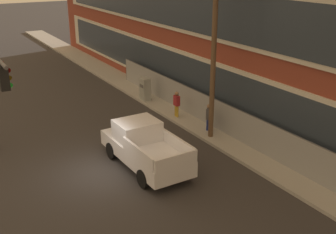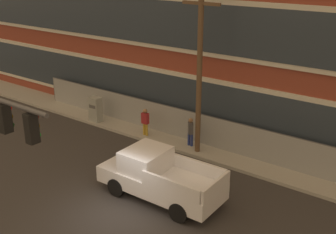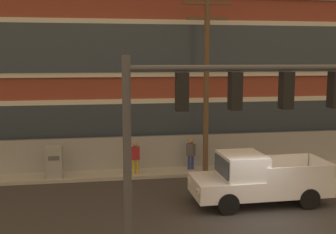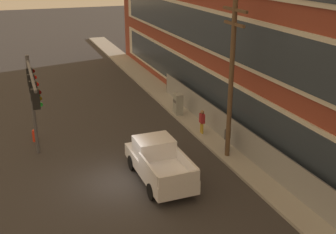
{
  "view_description": "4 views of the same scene",
  "coord_description": "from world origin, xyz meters",
  "px_view_note": "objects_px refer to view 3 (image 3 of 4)",
  "views": [
    {
      "loc": [
        15.9,
        -5.84,
        8.95
      ],
      "look_at": [
        0.98,
        2.98,
        2.39
      ],
      "focal_mm": 45.0,
      "sensor_mm": 36.0,
      "label": 1
    },
    {
      "loc": [
        9.89,
        -9.96,
        9.42
      ],
      "look_at": [
        -1.31,
        5.04,
        2.26
      ],
      "focal_mm": 45.0,
      "sensor_mm": 36.0,
      "label": 2
    },
    {
      "loc": [
        -5.54,
        -13.04,
        5.67
      ],
      "look_at": [
        -2.55,
        5.31,
        3.02
      ],
      "focal_mm": 45.0,
      "sensor_mm": 36.0,
      "label": 3
    },
    {
      "loc": [
        18.35,
        -4.14,
        10.59
      ],
      "look_at": [
        -1.9,
        3.43,
        2.37
      ],
      "focal_mm": 45.0,
      "sensor_mm": 36.0,
      "label": 4
    }
  ],
  "objects_px": {
    "electrical_cabinet": "(55,164)",
    "pedestrian_by_fence": "(191,153)",
    "traffic_signal_mast": "(215,116)",
    "utility_pole_near_corner": "(206,76)",
    "pickup_truck_white": "(257,180)",
    "pedestrian_near_cabinet": "(135,157)"
  },
  "relations": [
    {
      "from": "pickup_truck_white",
      "to": "pedestrian_near_cabinet",
      "type": "relative_size",
      "value": 3.18
    },
    {
      "from": "traffic_signal_mast",
      "to": "electrical_cabinet",
      "type": "xyz_separation_m",
      "value": [
        -4.82,
        9.8,
        -3.47
      ]
    },
    {
      "from": "electrical_cabinet",
      "to": "traffic_signal_mast",
      "type": "bearing_deg",
      "value": -63.81
    },
    {
      "from": "pickup_truck_white",
      "to": "utility_pole_near_corner",
      "type": "distance_m",
      "value": 5.91
    },
    {
      "from": "electrical_cabinet",
      "to": "pedestrian_by_fence",
      "type": "xyz_separation_m",
      "value": [
        6.49,
        0.46,
        0.16
      ]
    },
    {
      "from": "pedestrian_near_cabinet",
      "to": "pedestrian_by_fence",
      "type": "relative_size",
      "value": 1.0
    },
    {
      "from": "electrical_cabinet",
      "to": "pedestrian_near_cabinet",
      "type": "distance_m",
      "value": 3.74
    },
    {
      "from": "traffic_signal_mast",
      "to": "pedestrian_by_fence",
      "type": "xyz_separation_m",
      "value": [
        1.68,
        10.25,
        -3.32
      ]
    },
    {
      "from": "pedestrian_by_fence",
      "to": "utility_pole_near_corner",
      "type": "bearing_deg",
      "value": -27.22
    },
    {
      "from": "pickup_truck_white",
      "to": "utility_pole_near_corner",
      "type": "xyz_separation_m",
      "value": [
        -0.93,
        4.42,
        3.82
      ]
    },
    {
      "from": "utility_pole_near_corner",
      "to": "pickup_truck_white",
      "type": "bearing_deg",
      "value": -78.15
    },
    {
      "from": "pedestrian_by_fence",
      "to": "electrical_cabinet",
      "type": "bearing_deg",
      "value": -175.99
    },
    {
      "from": "traffic_signal_mast",
      "to": "pedestrian_by_fence",
      "type": "bearing_deg",
      "value": 80.72
    },
    {
      "from": "traffic_signal_mast",
      "to": "electrical_cabinet",
      "type": "relative_size",
      "value": 3.68
    },
    {
      "from": "pedestrian_by_fence",
      "to": "pickup_truck_white",
      "type": "bearing_deg",
      "value": -71.6
    },
    {
      "from": "utility_pole_near_corner",
      "to": "pedestrian_near_cabinet",
      "type": "height_order",
      "value": "utility_pole_near_corner"
    },
    {
      "from": "traffic_signal_mast",
      "to": "utility_pole_near_corner",
      "type": "xyz_separation_m",
      "value": [
        2.33,
        9.92,
        0.48
      ]
    },
    {
      "from": "pickup_truck_white",
      "to": "pedestrian_near_cabinet",
      "type": "xyz_separation_m",
      "value": [
        -4.35,
        4.43,
        0.03
      ]
    },
    {
      "from": "pickup_truck_white",
      "to": "utility_pole_near_corner",
      "type": "height_order",
      "value": "utility_pole_near_corner"
    },
    {
      "from": "utility_pole_near_corner",
      "to": "pedestrian_by_fence",
      "type": "bearing_deg",
      "value": 152.78
    },
    {
      "from": "traffic_signal_mast",
      "to": "pickup_truck_white",
      "type": "xyz_separation_m",
      "value": [
        3.26,
        5.5,
        -3.34
      ]
    },
    {
      "from": "traffic_signal_mast",
      "to": "electrical_cabinet",
      "type": "distance_m",
      "value": 11.46
    }
  ]
}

